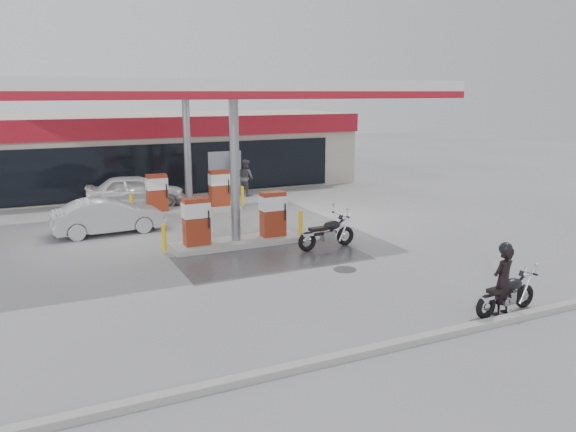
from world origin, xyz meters
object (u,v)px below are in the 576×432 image
pump_island_far (189,196)px  pump_island_near (236,225)px  attendant (246,178)px  biker_main (503,281)px  sedan_white (136,191)px  hatchback_silver (108,216)px  main_motorcycle (507,295)px  parked_motorcycle (328,234)px

pump_island_far → pump_island_near: bearing=-90.0°
pump_island_near → attendant: attendant is taller
biker_main → sedan_white: 17.65m
biker_main → sedan_white: biker_main is taller
pump_island_near → hatchback_silver: 5.21m
sedan_white → hatchback_silver: sedan_white is taller
pump_island_far → sedan_white: (-1.92, 2.20, 0.04)m
pump_island_far → sedan_white: bearing=131.0°
main_motorcycle → hatchback_silver: 14.31m
pump_island_far → attendant: attendant is taller
attendant → pump_island_near: bearing=135.2°
biker_main → parked_motorcycle: (-0.91, 6.88, -0.34)m
biker_main → pump_island_far: bearing=-87.7°
parked_motorcycle → attendant: (1.05, 10.50, 0.42)m
biker_main → parked_motorcycle: biker_main is taller
main_motorcycle → pump_island_far: bearing=99.3°
sedan_white → main_motorcycle: bearing=-150.8°
main_motorcycle → biker_main: biker_main is taller
hatchback_silver → pump_island_near: bearing=-137.1°
pump_island_far → sedan_white: size_ratio=1.16×
hatchback_silver → parked_motorcycle: bearing=-132.8°
hatchback_silver → pump_island_far: bearing=-60.9°
biker_main → parked_motorcycle: size_ratio=0.76×
pump_island_far → hatchback_silver: 4.47m
main_motorcycle → attendant: (-0.06, 17.35, 0.48)m
sedan_white → hatchback_silver: (-1.86, -4.60, -0.08)m
main_motorcycle → hatchback_silver: (-7.56, 12.15, 0.22)m
pump_island_near → main_motorcycle: bearing=-66.1°
main_motorcycle → parked_motorcycle: bearing=93.9°
pump_island_near → sedan_white: 8.42m
attendant → pump_island_far: bearing=105.1°
pump_island_near → hatchback_silver: (-3.77, 3.60, -0.04)m
hatchback_silver → sedan_white: bearing=-25.4°
biker_main → pump_island_near: bearing=-78.9°
sedan_white → attendant: 5.68m
sedan_white → attendant: bearing=-73.6°
pump_island_far → hatchback_silver: pump_island_far is taller
pump_island_near → parked_motorcycle: size_ratio=2.31×
parked_motorcycle → sedan_white: bearing=110.9°
main_motorcycle → parked_motorcycle: size_ratio=0.90×
parked_motorcycle → sedan_white: sedan_white is taller
pump_island_far → biker_main: pump_island_far is taller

